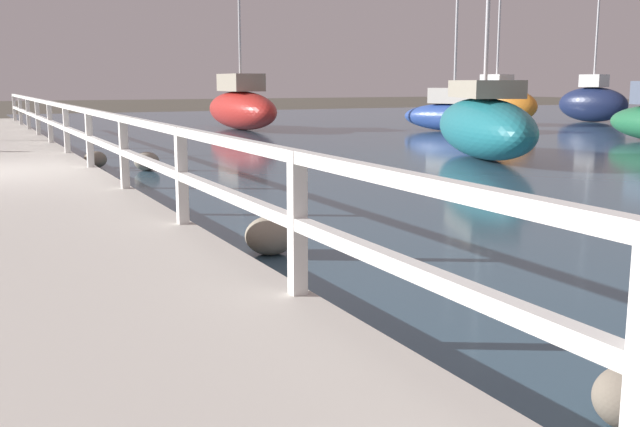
% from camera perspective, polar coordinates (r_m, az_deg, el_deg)
% --- Properties ---
extents(railing, '(0.10, 32.50, 0.93)m').
position_cam_1_polar(railing, '(12.53, -17.20, 6.29)').
color(railing, white).
rests_on(railing, dock_walkway).
extents(boulder_far_strip, '(0.51, 0.46, 0.39)m').
position_cam_1_polar(boulder_far_strip, '(7.42, -3.79, -1.68)').
color(boulder_far_strip, gray).
rests_on(boulder_far_strip, ground).
extents(boulder_upstream, '(0.49, 0.44, 0.36)m').
position_cam_1_polar(boulder_upstream, '(14.78, -13.07, 3.89)').
color(boulder_upstream, gray).
rests_on(boulder_upstream, ground).
extents(boulder_near_dock, '(0.43, 0.39, 0.33)m').
position_cam_1_polar(boulder_near_dock, '(4.09, 22.92, -12.81)').
color(boulder_near_dock, slate).
rests_on(boulder_near_dock, ground).
extents(boulder_mid_strip, '(0.45, 0.41, 0.34)m').
position_cam_1_polar(boulder_mid_strip, '(15.51, -16.75, 3.95)').
color(boulder_mid_strip, slate).
rests_on(boulder_mid_strip, ground).
extents(sailboat_navy, '(2.00, 3.33, 7.60)m').
position_cam_1_polar(sailboat_navy, '(34.03, 20.06, 7.98)').
color(sailboat_navy, '#192347').
rests_on(sailboat_navy, water_surface).
extents(sailboat_blue, '(2.43, 4.19, 7.09)m').
position_cam_1_polar(sailboat_blue, '(26.17, 10.17, 7.52)').
color(sailboat_blue, '#2D4C9E').
rests_on(sailboat_blue, water_surface).
extents(sailboat_red, '(1.61, 5.77, 6.65)m').
position_cam_1_polar(sailboat_red, '(27.08, -6.04, 8.07)').
color(sailboat_red, red).
rests_on(sailboat_red, water_surface).
extents(sailboat_teal, '(3.54, 5.78, 5.00)m').
position_cam_1_polar(sailboat_teal, '(17.13, 12.37, 6.63)').
color(sailboat_teal, '#1E707A').
rests_on(sailboat_teal, water_surface).
extents(sailboat_orange, '(2.08, 4.03, 6.48)m').
position_cam_1_polar(sailboat_orange, '(30.68, 13.26, 8.13)').
color(sailboat_orange, orange).
rests_on(sailboat_orange, water_surface).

